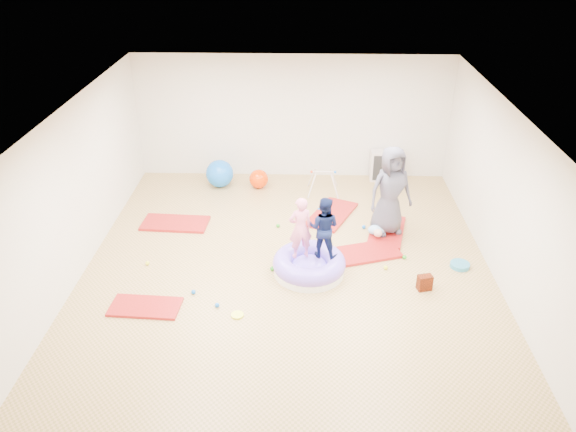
{
  "coord_description": "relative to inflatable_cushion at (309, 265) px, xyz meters",
  "views": [
    {
      "loc": [
        0.24,
        -8.05,
        5.45
      ],
      "look_at": [
        0.0,
        0.3,
        0.9
      ],
      "focal_mm": 35.0,
      "sensor_mm": 36.0,
      "label": 1
    }
  ],
  "objects": [
    {
      "name": "cube_shelf",
      "position": [
        1.75,
        3.86,
        0.19
      ],
      "size": [
        0.69,
        0.34,
        0.69
      ],
      "color": "beige",
      "rests_on": "ground"
    },
    {
      "name": "gym_mat_right",
      "position": [
        1.01,
        0.61,
        -0.13
      ],
      "size": [
        1.38,
        0.98,
        0.05
      ],
      "primitive_type": "cube",
      "rotation": [
        0.0,
        0.0,
        0.31
      ],
      "color": "red",
      "rests_on": "ground"
    },
    {
      "name": "exercise_ball_blue",
      "position": [
        -1.98,
        3.38,
        0.15
      ],
      "size": [
        0.61,
        0.61,
        0.61
      ],
      "primitive_type": "sphere",
      "color": "blue",
      "rests_on": "ground"
    },
    {
      "name": "gym_mat_mid_left",
      "position": [
        -2.64,
        1.6,
        -0.13
      ],
      "size": [
        1.32,
        0.72,
        0.05
      ],
      "primitive_type": "cube",
      "rotation": [
        0.0,
        0.0,
        -0.06
      ],
      "color": "red",
      "rests_on": "ground"
    },
    {
      "name": "balance_disc",
      "position": [
        2.63,
        0.25,
        -0.12
      ],
      "size": [
        0.34,
        0.34,
        0.07
      ],
      "primitive_type": "cylinder",
      "color": "teal",
      "rests_on": "ground"
    },
    {
      "name": "infant_play_gym",
      "position": [
        0.31,
        3.1,
        0.2
      ],
      "size": [
        0.68,
        0.65,
        0.52
      ],
      "rotation": [
        0.0,
        0.0,
        -0.01
      ],
      "color": "beige",
      "rests_on": "ground"
    },
    {
      "name": "child_navy",
      "position": [
        0.23,
        0.07,
        0.75
      ],
      "size": [
        0.62,
        0.54,
        1.09
      ],
      "primitive_type": "imported",
      "rotation": [
        0.0,
        0.0,
        2.87
      ],
      "color": "#0B1438",
      "rests_on": "inflatable_cushion"
    },
    {
      "name": "gym_mat_front_left",
      "position": [
        -2.56,
        -1.05,
        -0.13
      ],
      "size": [
        1.12,
        0.61,
        0.05
      ],
      "primitive_type": "cube",
      "rotation": [
        0.0,
        0.0,
        -0.06
      ],
      "color": "red",
      "rests_on": "ground"
    },
    {
      "name": "adult_caregiver",
      "position": [
        1.5,
        1.39,
        0.75
      ],
      "size": [
        0.97,
        0.78,
        1.71
      ],
      "primitive_type": "imported",
      "rotation": [
        0.0,
        0.0,
        0.33
      ],
      "color": "#454350",
      "rests_on": "gym_mat_rear_right"
    },
    {
      "name": "infant",
      "position": [
        1.29,
        1.21,
        0.0
      ],
      "size": [
        0.34,
        0.35,
        0.2
      ],
      "color": "#8DB9E7",
      "rests_on": "gym_mat_rear_right"
    },
    {
      "name": "room",
      "position": [
        -0.37,
        0.06,
        1.25
      ],
      "size": [
        7.01,
        8.01,
        2.81
      ],
      "color": "tan",
      "rests_on": "ground"
    },
    {
      "name": "gym_mat_rear_right",
      "position": [
        1.51,
        1.42,
        -0.13
      ],
      "size": [
        0.89,
        1.35,
        0.05
      ],
      "primitive_type": "cube",
      "rotation": [
        0.0,
        0.0,
        1.34
      ],
      "color": "red",
      "rests_on": "ground"
    },
    {
      "name": "backpack",
      "position": [
        1.88,
        -0.43,
        -0.02
      ],
      "size": [
        0.26,
        0.19,
        0.27
      ],
      "primitive_type": "cube",
      "rotation": [
        0.0,
        0.0,
        0.24
      ],
      "color": "#882203",
      "rests_on": "ground"
    },
    {
      "name": "inflatable_cushion",
      "position": [
        0.0,
        0.0,
        0.0
      ],
      "size": [
        1.25,
        1.25,
        0.39
      ],
      "rotation": [
        0.0,
        0.0,
        0.07
      ],
      "color": "white",
      "rests_on": "ground"
    },
    {
      "name": "child_pink",
      "position": [
        -0.16,
        0.02,
        0.76
      ],
      "size": [
        0.47,
        0.38,
        1.11
      ],
      "primitive_type": "imported",
      "rotation": [
        0.0,
        0.0,
        3.46
      ],
      "color": "pink",
      "rests_on": "inflatable_cushion"
    },
    {
      "name": "yellow_toy",
      "position": [
        -1.1,
        -1.21,
        -0.14
      ],
      "size": [
        0.2,
        0.2,
        0.03
      ],
      "primitive_type": "cylinder",
      "color": "#EBF425",
      "rests_on": "ground"
    },
    {
      "name": "ball_pit_balls",
      "position": [
        -0.32,
        0.46,
        -0.12
      ],
      "size": [
        4.6,
        3.31,
        0.08
      ],
      "color": "green",
      "rests_on": "ground"
    },
    {
      "name": "exercise_ball_orange",
      "position": [
        -1.11,
        3.33,
        0.06
      ],
      "size": [
        0.42,
        0.42,
        0.42
      ],
      "primitive_type": "sphere",
      "color": "#F03600",
      "rests_on": "ground"
    },
    {
      "name": "gym_mat_center_back",
      "position": [
        0.47,
        2.06,
        -0.13
      ],
      "size": [
        1.16,
        1.48,
        0.06
      ],
      "primitive_type": "cube",
      "rotation": [
        0.0,
        0.0,
        1.14
      ],
      "color": "red",
      "rests_on": "ground"
    }
  ]
}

